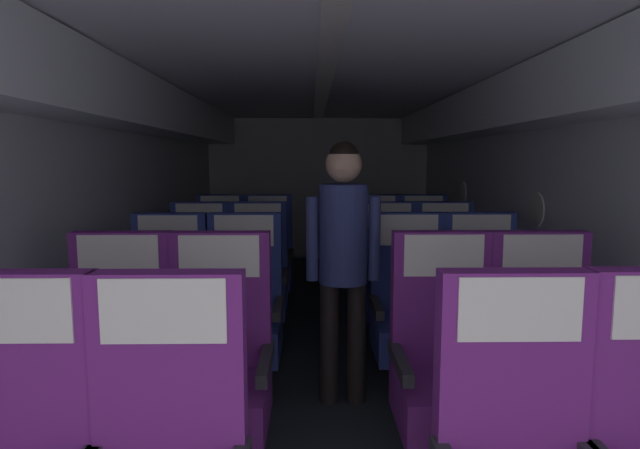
% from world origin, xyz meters
% --- Properties ---
extents(ground, '(3.43, 7.93, 0.02)m').
position_xyz_m(ground, '(0.00, 3.77, -0.01)').
color(ground, '#23282D').
extents(fuselage_shell, '(3.31, 7.58, 2.10)m').
position_xyz_m(fuselage_shell, '(0.00, 4.01, 1.53)').
color(fuselage_shell, silver).
rests_on(fuselage_shell, ground).
extents(seat_b_left_window, '(0.50, 0.51, 1.10)m').
position_xyz_m(seat_b_left_window, '(-1.01, 2.29, 0.46)').
color(seat_b_left_window, '#38383D').
rests_on(seat_b_left_window, ground).
extents(seat_b_left_aisle, '(0.50, 0.51, 1.10)m').
position_xyz_m(seat_b_left_aisle, '(-0.53, 2.27, 0.46)').
color(seat_b_left_aisle, '#38383D').
rests_on(seat_b_left_aisle, ground).
extents(seat_b_right_aisle, '(0.50, 0.51, 1.10)m').
position_xyz_m(seat_b_right_aisle, '(1.00, 2.27, 0.46)').
color(seat_b_right_aisle, '#38383D').
rests_on(seat_b_right_aisle, ground).
extents(seat_b_right_window, '(0.50, 0.51, 1.10)m').
position_xyz_m(seat_b_right_window, '(0.53, 2.27, 0.46)').
color(seat_b_right_window, '#38383D').
rests_on(seat_b_right_window, ground).
extents(seat_c_left_window, '(0.50, 0.51, 1.10)m').
position_xyz_m(seat_c_left_window, '(-1.02, 3.17, 0.46)').
color(seat_c_left_window, '#38383D').
rests_on(seat_c_left_window, ground).
extents(seat_c_left_aisle, '(0.50, 0.51, 1.10)m').
position_xyz_m(seat_c_left_aisle, '(-0.53, 3.17, 0.46)').
color(seat_c_left_aisle, '#38383D').
rests_on(seat_c_left_aisle, ground).
extents(seat_c_right_aisle, '(0.50, 0.51, 1.10)m').
position_xyz_m(seat_c_right_aisle, '(1.00, 3.17, 0.46)').
color(seat_c_right_aisle, '#38383D').
rests_on(seat_c_right_aisle, ground).
extents(seat_c_right_window, '(0.50, 0.51, 1.10)m').
position_xyz_m(seat_c_right_window, '(0.53, 3.18, 0.46)').
color(seat_c_right_window, '#38383D').
rests_on(seat_c_right_window, ground).
extents(seat_d_left_window, '(0.50, 0.51, 1.10)m').
position_xyz_m(seat_d_left_window, '(-1.01, 4.08, 0.46)').
color(seat_d_left_window, '#38383D').
rests_on(seat_d_left_window, ground).
extents(seat_d_left_aisle, '(0.50, 0.51, 1.10)m').
position_xyz_m(seat_d_left_aisle, '(-0.54, 4.08, 0.46)').
color(seat_d_left_aisle, '#38383D').
rests_on(seat_d_left_aisle, ground).
extents(seat_d_right_aisle, '(0.50, 0.51, 1.10)m').
position_xyz_m(seat_d_right_aisle, '(1.00, 4.07, 0.46)').
color(seat_d_right_aisle, '#38383D').
rests_on(seat_d_right_aisle, ground).
extents(seat_d_right_window, '(0.50, 0.51, 1.10)m').
position_xyz_m(seat_d_right_window, '(0.53, 4.07, 0.46)').
color(seat_d_right_window, '#38383D').
rests_on(seat_d_right_window, ground).
extents(seat_e_left_window, '(0.50, 0.51, 1.10)m').
position_xyz_m(seat_e_left_window, '(-1.00, 5.00, 0.46)').
color(seat_e_left_window, '#38383D').
rests_on(seat_e_left_window, ground).
extents(seat_e_left_aisle, '(0.50, 0.51, 1.10)m').
position_xyz_m(seat_e_left_aisle, '(-0.53, 4.98, 0.46)').
color(seat_e_left_aisle, '#38383D').
rests_on(seat_e_left_aisle, ground).
extents(seat_e_right_aisle, '(0.50, 0.51, 1.10)m').
position_xyz_m(seat_e_right_aisle, '(1.01, 4.98, 0.46)').
color(seat_e_right_aisle, '#38383D').
rests_on(seat_e_right_aisle, ground).
extents(seat_e_right_window, '(0.50, 0.51, 1.10)m').
position_xyz_m(seat_e_right_window, '(0.54, 4.98, 0.46)').
color(seat_e_right_window, '#38383D').
rests_on(seat_e_right_window, ground).
extents(flight_attendant, '(0.43, 0.28, 1.55)m').
position_xyz_m(flight_attendant, '(0.09, 2.92, 0.95)').
color(flight_attendant, black).
rests_on(flight_attendant, ground).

